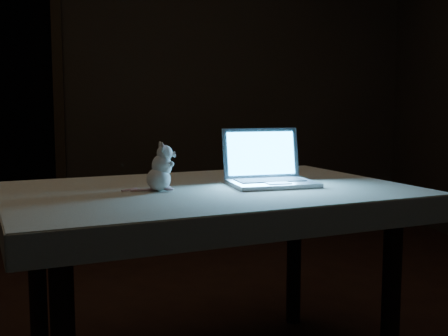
{
  "coord_description": "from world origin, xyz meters",
  "views": [
    {
      "loc": [
        -0.12,
        -2.14,
        0.98
      ],
      "look_at": [
        0.22,
        -0.27,
        0.76
      ],
      "focal_mm": 45.0,
      "sensor_mm": 36.0,
      "label": 1
    }
  ],
  "objects": [
    {
      "name": "plush_mouse",
      "position": [
        -0.01,
        -0.29,
        0.77
      ],
      "size": [
        0.12,
        0.12,
        0.16
      ],
      "primitive_type": null,
      "rotation": [
        0.0,
        0.0,
        0.06
      ],
      "color": "silver",
      "rests_on": "tablecloth"
    },
    {
      "name": "tablecloth",
      "position": [
        0.12,
        -0.27,
        0.64
      ],
      "size": [
        1.53,
        1.19,
        0.09
      ],
      "primitive_type": null,
      "rotation": [
        0.0,
        0.0,
        0.23
      ],
      "color": "beige",
      "rests_on": "table"
    },
    {
      "name": "table",
      "position": [
        0.17,
        -0.24,
        0.34
      ],
      "size": [
        1.43,
        1.1,
        0.68
      ],
      "primitive_type": null,
      "rotation": [
        0.0,
        0.0,
        0.24
      ],
      "color": "black",
      "rests_on": "floor"
    },
    {
      "name": "back_wall",
      "position": [
        0.0,
        2.5,
        1.3
      ],
      "size": [
        4.5,
        0.04,
        2.6
      ],
      "primitive_type": "cube",
      "color": "black",
      "rests_on": "ground"
    },
    {
      "name": "laptop",
      "position": [
        0.4,
        -0.24,
        0.79
      ],
      "size": [
        0.32,
        0.29,
        0.2
      ],
      "primitive_type": null,
      "rotation": [
        0.0,
        0.0,
        0.1
      ],
      "color": "#B1B1B6",
      "rests_on": "tablecloth"
    }
  ]
}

